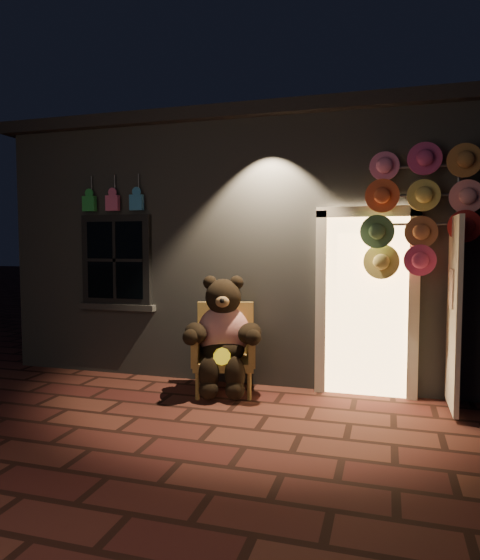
% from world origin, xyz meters
% --- Properties ---
extents(ground, '(60.00, 60.00, 0.00)m').
position_xyz_m(ground, '(0.00, 0.00, 0.00)').
color(ground, '#542920').
rests_on(ground, ground).
extents(shop_building, '(7.30, 5.95, 3.51)m').
position_xyz_m(shop_building, '(0.00, 3.99, 1.74)').
color(shop_building, slate).
rests_on(shop_building, ground).
extents(wicker_armchair, '(0.86, 0.81, 1.05)m').
position_xyz_m(wicker_armchair, '(-0.27, 1.14, 0.52)').
color(wicker_armchair, '#A68740').
rests_on(wicker_armchair, ground).
extents(teddy_bear, '(0.96, 0.86, 1.36)m').
position_xyz_m(teddy_bear, '(-0.25, 1.01, 0.70)').
color(teddy_bear, red).
rests_on(teddy_bear, ground).
extents(hat_rack, '(1.60, 0.22, 2.83)m').
position_xyz_m(hat_rack, '(2.07, 1.28, 2.17)').
color(hat_rack, '#59595E').
rests_on(hat_rack, ground).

